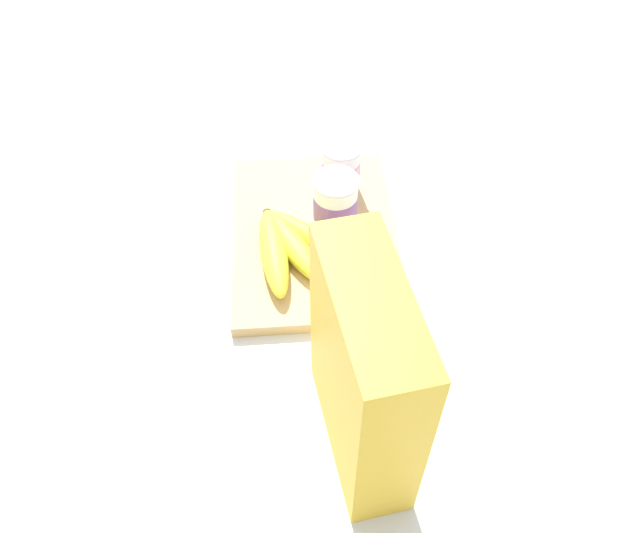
# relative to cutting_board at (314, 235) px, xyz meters

# --- Properties ---
(ground_plane) EXTENTS (2.40, 2.40, 0.00)m
(ground_plane) POSITION_rel_cutting_board_xyz_m (0.00, 0.00, -0.01)
(ground_plane) COLOR silver
(cutting_board) EXTENTS (0.36, 0.25, 0.02)m
(cutting_board) POSITION_rel_cutting_board_xyz_m (0.00, 0.00, 0.00)
(cutting_board) COLOR tan
(cutting_board) RESTS_ON ground_plane
(cereal_box) EXTENTS (0.21, 0.10, 0.28)m
(cereal_box) POSITION_rel_cutting_board_xyz_m (0.33, 0.03, 0.13)
(cereal_box) COLOR yellow
(cereal_box) RESTS_ON ground_plane
(yogurt_cup_front) EXTENTS (0.06, 0.06, 0.09)m
(yogurt_cup_front) POSITION_rel_cutting_board_xyz_m (-0.09, 0.05, 0.05)
(yogurt_cup_front) COLOR white
(yogurt_cup_front) RESTS_ON cutting_board
(yogurt_cup_back) EXTENTS (0.07, 0.07, 0.10)m
(yogurt_cup_back) POSITION_rel_cutting_board_xyz_m (-0.01, 0.03, 0.06)
(yogurt_cup_back) COLOR white
(yogurt_cup_back) RESTS_ON cutting_board
(banana_bunch) EXTENTS (0.19, 0.16, 0.04)m
(banana_bunch) POSITION_rel_cutting_board_xyz_m (0.04, -0.04, 0.03)
(banana_bunch) COLOR yellow
(banana_bunch) RESTS_ON cutting_board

